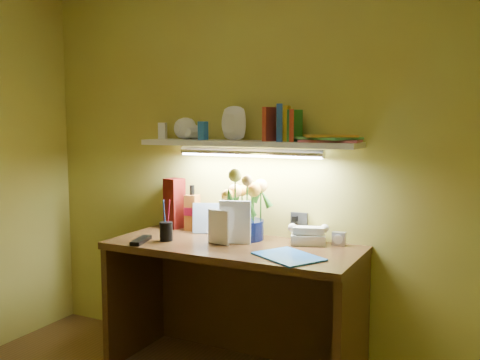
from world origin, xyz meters
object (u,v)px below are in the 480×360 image
flower_bouquet (244,205)px  telephone (308,234)px  desk_clock (339,239)px  desk (233,310)px  whisky_bottle (192,208)px

flower_bouquet → telephone: flower_bouquet is taller
telephone → desk_clock: (0.16, 0.04, -0.02)m
desk → desk_clock: desk_clock is taller
desk → whisky_bottle: whisky_bottle is taller
desk → whisky_bottle: 0.69m
whisky_bottle → telephone: bearing=-2.2°
desk_clock → telephone: bearing=-170.1°
desk → telephone: 0.60m
flower_bouquet → telephone: size_ratio=2.10×
flower_bouquet → desk_clock: size_ratio=5.29×
desk → whisky_bottle: (-0.40, 0.23, 0.52)m
telephone → desk_clock: telephone is taller
desk_clock → desk: bearing=-160.4°
flower_bouquet → desk_clock: (0.53, 0.09, -0.16)m
flower_bouquet → desk: bearing=-89.6°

